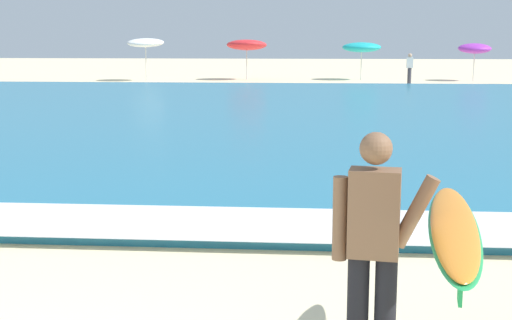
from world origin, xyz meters
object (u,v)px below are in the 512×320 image
at_px(beach_umbrella_0, 146,43).
at_px(beach_umbrella_2, 362,47).
at_px(surfer_with_board, 411,237).
at_px(beachgoer_near_row_left, 410,68).
at_px(beach_umbrella_3, 475,48).
at_px(beach_umbrella_1, 247,45).

bearing_deg(beach_umbrella_0, beach_umbrella_2, 9.46).
xyz_separation_m(surfer_with_board, beach_umbrella_0, (-9.98, 34.45, 1.07)).
distance_m(surfer_with_board, beachgoer_near_row_left, 32.91).
distance_m(surfer_with_board, beach_umbrella_0, 35.89).
height_order(surfer_with_board, beachgoer_near_row_left, surfer_with_board).
xyz_separation_m(surfer_with_board, beach_umbrella_3, (8.23, 35.92, 0.76)).
relative_size(beach_umbrella_0, beachgoer_near_row_left, 1.53).
bearing_deg(beach_umbrella_1, surfer_with_board, -82.89).
bearing_deg(beachgoer_near_row_left, beach_umbrella_1, 159.07).
relative_size(surfer_with_board, beach_umbrella_1, 1.05).
bearing_deg(beach_umbrella_0, beach_umbrella_3, 4.60).
height_order(beach_umbrella_0, beachgoer_near_row_left, beach_umbrella_0).
height_order(beach_umbrella_2, beach_umbrella_3, beach_umbrella_2).
height_order(beach_umbrella_0, beach_umbrella_2, beach_umbrella_0).
bearing_deg(beach_umbrella_1, beach_umbrella_0, -164.41).
relative_size(beach_umbrella_0, beach_umbrella_1, 1.03).
distance_m(beach_umbrella_1, beach_umbrella_2, 6.55).
distance_m(surfer_with_board, beach_umbrella_2, 36.52).
height_order(beach_umbrella_0, beach_umbrella_1, beach_umbrella_0).
bearing_deg(beachgoer_near_row_left, beach_umbrella_3, 39.70).
bearing_deg(surfer_with_board, beach_umbrella_2, 86.79).
relative_size(surfer_with_board, beach_umbrella_3, 1.16).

